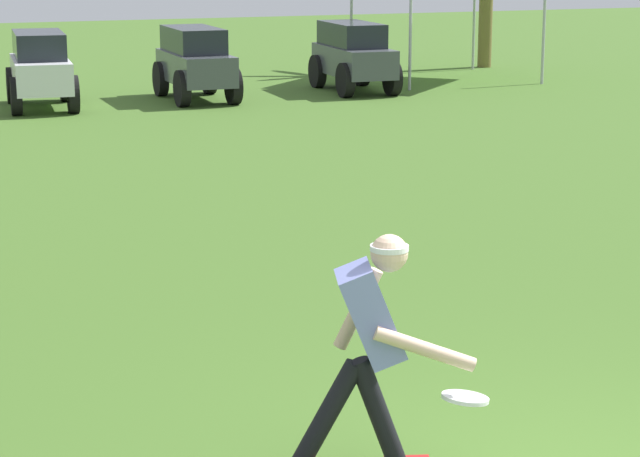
{
  "coord_description": "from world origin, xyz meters",
  "views": [
    {
      "loc": [
        -3.54,
        -5.16,
        3.02
      ],
      "look_at": [
        -0.29,
        3.21,
        0.9
      ],
      "focal_mm": 70.0,
      "sensor_mm": 36.0,
      "label": 1
    }
  ],
  "objects_px": {
    "parked_car_slot_f": "(353,55)",
    "frisbee_thrower": "(369,343)",
    "parked_car_slot_d": "(40,67)",
    "parked_car_slot_e": "(195,61)",
    "frisbee_in_flight": "(465,398)"
  },
  "relations": [
    {
      "from": "frisbee_in_flight",
      "to": "parked_car_slot_d",
      "type": "bearing_deg",
      "value": 88.91
    },
    {
      "from": "parked_car_slot_e",
      "to": "frisbee_in_flight",
      "type": "bearing_deg",
      "value": -100.7
    },
    {
      "from": "parked_car_slot_d",
      "to": "parked_car_slot_e",
      "type": "distance_m",
      "value": 2.87
    },
    {
      "from": "frisbee_thrower",
      "to": "parked_car_slot_d",
      "type": "bearing_deg",
      "value": 87.4
    },
    {
      "from": "frisbee_in_flight",
      "to": "parked_car_slot_e",
      "type": "relative_size",
      "value": 0.14
    },
    {
      "from": "frisbee_thrower",
      "to": "parked_car_slot_f",
      "type": "bearing_deg",
      "value": 67.58
    },
    {
      "from": "parked_car_slot_d",
      "to": "parked_car_slot_e",
      "type": "xyz_separation_m",
      "value": [
        2.87,
        0.07,
        0.0
      ]
    },
    {
      "from": "parked_car_slot_f",
      "to": "frisbee_thrower",
      "type": "bearing_deg",
      "value": -112.42
    },
    {
      "from": "parked_car_slot_e",
      "to": "parked_car_slot_f",
      "type": "bearing_deg",
      "value": 2.41
    },
    {
      "from": "parked_car_slot_f",
      "to": "parked_car_slot_d",
      "type": "bearing_deg",
      "value": -178.06
    },
    {
      "from": "frisbee_thrower",
      "to": "parked_car_slot_d",
      "type": "relative_size",
      "value": 0.57
    },
    {
      "from": "frisbee_thrower",
      "to": "parked_car_slot_f",
      "type": "distance_m",
      "value": 18.01
    },
    {
      "from": "frisbee_thrower",
      "to": "frisbee_in_flight",
      "type": "relative_size",
      "value": 4.21
    },
    {
      "from": "frisbee_in_flight",
      "to": "parked_car_slot_d",
      "type": "relative_size",
      "value": 0.14
    },
    {
      "from": "frisbee_thrower",
      "to": "frisbee_in_flight",
      "type": "distance_m",
      "value": 0.61
    }
  ]
}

